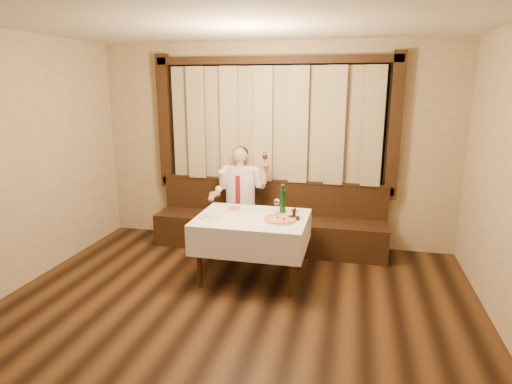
% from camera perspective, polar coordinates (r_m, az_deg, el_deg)
% --- Properties ---
extents(room, '(5.01, 6.01, 2.81)m').
position_cam_1_polar(room, '(4.06, -2.98, 3.72)').
color(room, black).
rests_on(room, ground).
extents(banquette, '(3.20, 0.61, 0.94)m').
position_cam_1_polar(banquette, '(6.02, 1.78, -4.51)').
color(banquette, black).
rests_on(banquette, ground).
extents(dining_table, '(1.27, 0.97, 0.76)m').
position_cam_1_polar(dining_table, '(4.96, -0.52, -4.46)').
color(dining_table, black).
rests_on(dining_table, ground).
extents(pizza, '(0.37, 0.37, 0.04)m').
position_cam_1_polar(pizza, '(4.78, 3.23, -3.66)').
color(pizza, white).
rests_on(pizza, dining_table).
extents(pasta_red, '(0.24, 0.24, 0.08)m').
position_cam_1_polar(pasta_red, '(5.19, -2.97, -2.04)').
color(pasta_red, white).
rests_on(pasta_red, dining_table).
extents(pasta_cream, '(0.27, 0.27, 0.09)m').
position_cam_1_polar(pasta_cream, '(4.92, -6.11, -2.95)').
color(pasta_cream, white).
rests_on(pasta_cream, dining_table).
extents(green_bottle, '(0.07, 0.07, 0.34)m').
position_cam_1_polar(green_bottle, '(5.05, 3.59, -1.16)').
color(green_bottle, '#104C17').
rests_on(green_bottle, dining_table).
extents(table_wine_glass, '(0.07, 0.07, 0.18)m').
position_cam_1_polar(table_wine_glass, '(5.03, 2.77, -1.40)').
color(table_wine_glass, white).
rests_on(table_wine_glass, dining_table).
extents(cruet_caddy, '(0.13, 0.10, 0.13)m').
position_cam_1_polar(cruet_caddy, '(4.83, 5.11, -3.16)').
color(cruet_caddy, black).
rests_on(cruet_caddy, dining_table).
extents(seated_man, '(0.78, 0.58, 1.41)m').
position_cam_1_polar(seated_man, '(5.88, -2.23, 0.23)').
color(seated_man, black).
rests_on(seated_man, ground).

